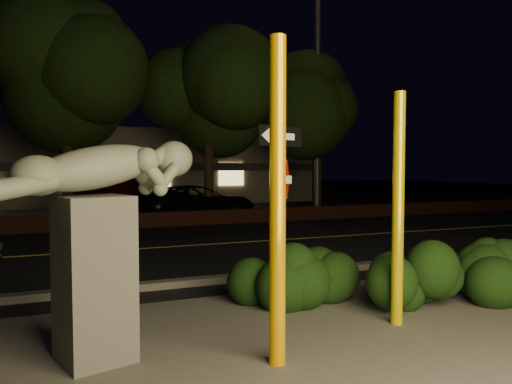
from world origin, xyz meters
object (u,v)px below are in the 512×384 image
signpost (281,180)px  yellow_pole_right (398,210)px  yellow_pole_left (278,203)px  sculpture (97,225)px  parked_car_dark (196,202)px  streetlight (314,53)px  parked_car_darkred (140,198)px

signpost → yellow_pole_right: bearing=-68.2°
yellow_pole_left → signpost: 1.91m
sculpture → parked_car_dark: sculpture is taller
yellow_pole_left → signpost: yellow_pole_left is taller
parked_car_dark → yellow_pole_right: bearing=160.6°
signpost → parked_car_dark: bearing=56.7°
yellow_pole_left → streetlight: 16.47m
yellow_pole_left → parked_car_dark: (3.07, 13.81, -1.01)m
yellow_pole_right → signpost: bearing=134.7°
sculpture → parked_car_dark: size_ratio=0.49×
yellow_pole_right → sculpture: 3.65m
signpost → sculpture: bearing=176.3°
parked_car_dark → sculpture: bearing=145.3°
signpost → parked_car_darkred: 13.53m
yellow_pole_left → sculpture: bearing=153.8°
yellow_pole_right → parked_car_darkred: (-0.75, 14.61, -0.72)m
parked_car_darkred → signpost: bearing=159.6°
yellow_pole_left → parked_car_dark: yellow_pole_left is taller
parked_car_darkred → parked_car_dark: (1.86, -1.38, -0.12)m
signpost → parked_car_dark: signpost is taller
yellow_pole_left → sculpture: size_ratio=1.43×
yellow_pole_right → yellow_pole_left: bearing=-163.6°
yellow_pole_right → streetlight: bearing=65.1°
signpost → streetlight: 14.61m
streetlight → yellow_pole_left: bearing=-136.1°
yellow_pole_right → sculpture: yellow_pole_right is taller
signpost → parked_car_darkred: size_ratio=0.48×
yellow_pole_left → streetlight: bearing=59.4°
yellow_pole_right → sculpture: size_ratio=1.28×
streetlight → parked_car_darkred: streetlight is taller
yellow_pole_right → parked_car_dark: bearing=85.2°
yellow_pole_left → sculpture: (-1.67, 0.83, -0.23)m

